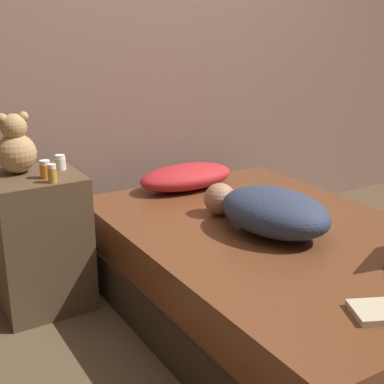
{
  "coord_description": "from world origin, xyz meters",
  "views": [
    {
      "loc": [
        -1.55,
        -1.77,
        1.39
      ],
      "look_at": [
        -0.32,
        0.24,
        0.63
      ],
      "focal_mm": 50.0,
      "sensor_mm": 36.0,
      "label": 1
    }
  ],
  "objects_px": {
    "person_lying": "(270,211)",
    "book": "(382,311)",
    "pillow": "(187,177)",
    "bottle_orange": "(45,169)",
    "bottle_amber": "(52,174)",
    "teddy_bear": "(16,147)",
    "bottle_white": "(60,162)"
  },
  "relations": [
    {
      "from": "bottle_orange",
      "to": "bottle_amber",
      "type": "bearing_deg",
      "value": -85.91
    },
    {
      "from": "pillow",
      "to": "book",
      "type": "bearing_deg",
      "value": -95.84
    },
    {
      "from": "pillow",
      "to": "person_lying",
      "type": "bearing_deg",
      "value": -90.71
    },
    {
      "from": "bottle_orange",
      "to": "book",
      "type": "height_order",
      "value": "bottle_orange"
    },
    {
      "from": "bottle_white",
      "to": "book",
      "type": "distance_m",
      "value": 1.63
    },
    {
      "from": "teddy_bear",
      "to": "book",
      "type": "bearing_deg",
      "value": -62.92
    },
    {
      "from": "teddy_bear",
      "to": "bottle_orange",
      "type": "height_order",
      "value": "teddy_bear"
    },
    {
      "from": "teddy_bear",
      "to": "bottle_amber",
      "type": "distance_m",
      "value": 0.28
    },
    {
      "from": "pillow",
      "to": "bottle_orange",
      "type": "relative_size",
      "value": 6.9
    },
    {
      "from": "bottle_amber",
      "to": "book",
      "type": "xyz_separation_m",
      "value": [
        0.7,
        -1.3,
        -0.27
      ]
    },
    {
      "from": "bottle_orange",
      "to": "teddy_bear",
      "type": "bearing_deg",
      "value": 118.61
    },
    {
      "from": "pillow",
      "to": "person_lying",
      "type": "distance_m",
      "value": 0.77
    },
    {
      "from": "book",
      "to": "bottle_amber",
      "type": "bearing_deg",
      "value": 118.22
    },
    {
      "from": "teddy_bear",
      "to": "bottle_white",
      "type": "relative_size",
      "value": 3.95
    },
    {
      "from": "person_lying",
      "to": "teddy_bear",
      "type": "relative_size",
      "value": 2.5
    },
    {
      "from": "person_lying",
      "to": "bottle_amber",
      "type": "bearing_deg",
      "value": 136.63
    },
    {
      "from": "pillow",
      "to": "bottle_orange",
      "type": "distance_m",
      "value": 0.9
    },
    {
      "from": "bottle_white",
      "to": "pillow",
      "type": "bearing_deg",
      "value": 4.15
    },
    {
      "from": "bottle_amber",
      "to": "bottle_orange",
      "type": "relative_size",
      "value": 1.01
    },
    {
      "from": "pillow",
      "to": "bottle_orange",
      "type": "bearing_deg",
      "value": -169.42
    },
    {
      "from": "teddy_bear",
      "to": "book",
      "type": "xyz_separation_m",
      "value": [
        0.79,
        -1.55,
        -0.35
      ]
    },
    {
      "from": "bottle_amber",
      "to": "book",
      "type": "height_order",
      "value": "bottle_amber"
    },
    {
      "from": "teddy_bear",
      "to": "person_lying",
      "type": "bearing_deg",
      "value": -39.27
    },
    {
      "from": "person_lying",
      "to": "book",
      "type": "distance_m",
      "value": 0.8
    },
    {
      "from": "bottle_orange",
      "to": "book",
      "type": "bearing_deg",
      "value": -63.1
    },
    {
      "from": "bottle_white",
      "to": "bottle_orange",
      "type": "height_order",
      "value": "bottle_orange"
    },
    {
      "from": "bottle_amber",
      "to": "bottle_orange",
      "type": "height_order",
      "value": "same"
    },
    {
      "from": "bottle_white",
      "to": "teddy_bear",
      "type": "bearing_deg",
      "value": 164.48
    },
    {
      "from": "teddy_bear",
      "to": "bottle_orange",
      "type": "bearing_deg",
      "value": -61.39
    },
    {
      "from": "pillow",
      "to": "person_lying",
      "type": "xyz_separation_m",
      "value": [
        -0.01,
        -0.77,
        0.03
      ]
    },
    {
      "from": "teddy_bear",
      "to": "bottle_orange",
      "type": "xyz_separation_m",
      "value": [
        0.09,
        -0.16,
        -0.09
      ]
    },
    {
      "from": "book",
      "to": "bottle_orange",
      "type": "bearing_deg",
      "value": 116.9
    }
  ]
}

